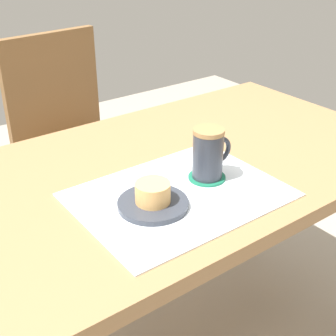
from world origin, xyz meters
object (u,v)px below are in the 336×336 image
object	(u,v)px
pastry_plate	(153,204)
pastry	(153,192)
coffee_mug	(209,153)
dining_table	(151,198)
wooden_chair	(74,142)

from	to	relation	value
pastry_plate	pastry	bearing A→B (deg)	0.00
pastry_plate	coffee_mug	world-z (taller)	coffee_mug
coffee_mug	dining_table	bearing A→B (deg)	125.27
pastry_plate	dining_table	bearing A→B (deg)	57.22
wooden_chair	coffee_mug	size ratio (longest dim) A/B	7.44
pastry_plate	pastry	xyz separation A→B (m)	(0.00, 0.00, 0.03)
dining_table	pastry	xyz separation A→B (m)	(-0.09, -0.14, 0.11)
pastry	dining_table	bearing A→B (deg)	57.22
pastry_plate	coffee_mug	size ratio (longest dim) A/B	1.26
dining_table	pastry_plate	size ratio (longest dim) A/B	9.24
wooden_chair	pastry_plate	world-z (taller)	wooden_chair
wooden_chair	pastry	size ratio (longest dim) A/B	11.97
dining_table	pastry	bearing A→B (deg)	-122.78
coffee_mug	wooden_chair	bearing A→B (deg)	86.54
dining_table	wooden_chair	size ratio (longest dim) A/B	1.56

